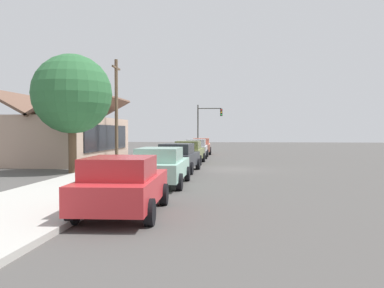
# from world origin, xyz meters

# --- Properties ---
(ground_plane) EXTENTS (120.00, 120.00, 0.00)m
(ground_plane) POSITION_xyz_m (0.00, 0.00, 0.00)
(ground_plane) COLOR #4C4947
(sidewalk_curb) EXTENTS (60.00, 4.20, 0.16)m
(sidewalk_curb) POSITION_xyz_m (0.00, 5.60, 0.08)
(sidewalk_curb) COLOR #B2AFA8
(sidewalk_curb) RESTS_ON ground
(car_cherry) EXTENTS (4.50, 2.25, 1.59)m
(car_cherry) POSITION_xyz_m (-13.23, 2.66, 0.82)
(car_cherry) COLOR red
(car_cherry) RESTS_ON ground
(car_seafoam) EXTENTS (4.80, 2.13, 1.59)m
(car_seafoam) POSITION_xyz_m (-7.32, 2.68, 0.82)
(car_seafoam) COLOR #9ED1BC
(car_seafoam) RESTS_ON ground
(car_charcoal) EXTENTS (4.64, 2.21, 1.59)m
(car_charcoal) POSITION_xyz_m (-1.69, 2.73, 0.82)
(car_charcoal) COLOR #2D3035
(car_charcoal) RESTS_ON ground
(car_olive) EXTENTS (4.51, 2.06, 1.59)m
(car_olive) POSITION_xyz_m (4.23, 2.77, 0.81)
(car_olive) COLOR olive
(car_olive) RESTS_ON ground
(car_silver) EXTENTS (4.38, 2.03, 1.59)m
(car_silver) POSITION_xyz_m (10.23, 2.80, 0.81)
(car_silver) COLOR silver
(car_silver) RESTS_ON ground
(car_coral) EXTENTS (4.61, 2.11, 1.59)m
(car_coral) POSITION_xyz_m (15.85, 2.81, 0.81)
(car_coral) COLOR #EA8C75
(car_coral) RESTS_ON ground
(storefront_building) EXTENTS (12.62, 6.30, 5.00)m
(storefront_building) POSITION_xyz_m (5.28, 11.98, 1.78)
(storefront_building) COLOR tan
(storefront_building) RESTS_ON ground
(shade_tree) EXTENTS (4.31, 4.31, 6.45)m
(shade_tree) POSITION_xyz_m (-2.66, 8.42, 4.27)
(shade_tree) COLOR brown
(shade_tree) RESTS_ON ground
(traffic_light_main) EXTENTS (0.37, 2.79, 5.20)m
(traffic_light_main) POSITION_xyz_m (20.92, 2.54, 3.49)
(traffic_light_main) COLOR #383833
(traffic_light_main) RESTS_ON ground
(utility_pole_wooden) EXTENTS (1.80, 0.24, 7.50)m
(utility_pole_wooden) POSITION_xyz_m (4.99, 8.20, 3.93)
(utility_pole_wooden) COLOR brown
(utility_pole_wooden) RESTS_ON ground
(fire_hydrant_red) EXTENTS (0.22, 0.22, 0.71)m
(fire_hydrant_red) POSITION_xyz_m (12.70, 4.20, 0.50)
(fire_hydrant_red) COLOR red
(fire_hydrant_red) RESTS_ON sidewalk_curb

